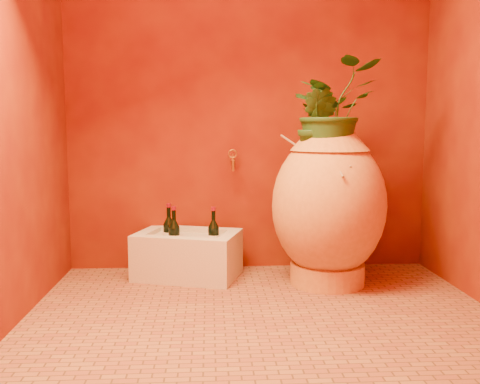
{
  "coord_description": "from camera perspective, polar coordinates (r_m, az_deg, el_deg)",
  "views": [
    {
      "loc": [
        -0.27,
        -2.73,
        0.99
      ],
      "look_at": [
        -0.1,
        0.35,
        0.61
      ],
      "focal_mm": 40.0,
      "sensor_mm": 36.0,
      "label": 1
    }
  ],
  "objects": [
    {
      "name": "wall_left",
      "position": [
        2.91,
        -23.36,
        11.52
      ],
      "size": [
        0.02,
        2.0,
        2.5
      ],
      "primitive_type": "cube",
      "color": "#5D0D05",
      "rests_on": "ground"
    },
    {
      "name": "wall_tap",
      "position": [
        3.66,
        -0.78,
        3.53
      ],
      "size": [
        0.06,
        0.13,
        0.15
      ],
      "color": "#A88026",
      "rests_on": "wall_back"
    },
    {
      "name": "wine_bottle_c",
      "position": [
        3.51,
        -7.03,
        -4.81
      ],
      "size": [
        0.08,
        0.08,
        0.32
      ],
      "color": "black",
      "rests_on": "stone_basin"
    },
    {
      "name": "wine_bottle_a",
      "position": [
        3.5,
        -2.84,
        -4.83
      ],
      "size": [
        0.08,
        0.08,
        0.31
      ],
      "color": "black",
      "rests_on": "stone_basin"
    },
    {
      "name": "plant_side",
      "position": [
        3.29,
        8.18,
        7.06
      ],
      "size": [
        0.31,
        0.3,
        0.43
      ],
      "primitive_type": "imported",
      "rotation": [
        0.0,
        0.0,
        -0.63
      ],
      "color": "#1F4318",
      "rests_on": "amphora"
    },
    {
      "name": "stone_basin",
      "position": [
        3.58,
        -5.58,
        -6.76
      ],
      "size": [
        0.75,
        0.62,
        0.3
      ],
      "rotation": [
        0.0,
        0.0,
        -0.29
      ],
      "color": "beige",
      "rests_on": "floor"
    },
    {
      "name": "plant_main",
      "position": [
        3.36,
        9.72,
        8.63
      ],
      "size": [
        0.66,
        0.62,
        0.6
      ],
      "primitive_type": "imported",
      "rotation": [
        0.0,
        0.0,
        0.32
      ],
      "color": "#1F4318",
      "rests_on": "amphora"
    },
    {
      "name": "floor",
      "position": [
        2.91,
        2.4,
        -12.94
      ],
      "size": [
        2.5,
        2.5,
        0.0
      ],
      "primitive_type": "plane",
      "color": "brown",
      "rests_on": "ground"
    },
    {
      "name": "wall_back",
      "position": [
        3.74,
        0.96,
        10.92
      ],
      "size": [
        2.5,
        0.02,
        2.5
      ],
      "primitive_type": "cube",
      "color": "#5D0D05",
      "rests_on": "ground"
    },
    {
      "name": "amphora",
      "position": [
        3.39,
        9.43,
        -1.35
      ],
      "size": [
        0.8,
        0.8,
        1.02
      ],
      "rotation": [
        0.0,
        0.0,
        0.13
      ],
      "color": "#CE873A",
      "rests_on": "floor"
    },
    {
      "name": "wine_bottle_b",
      "position": [
        3.61,
        -7.58,
        -4.47
      ],
      "size": [
        0.08,
        0.08,
        0.32
      ],
      "color": "black",
      "rests_on": "stone_basin"
    }
  ]
}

